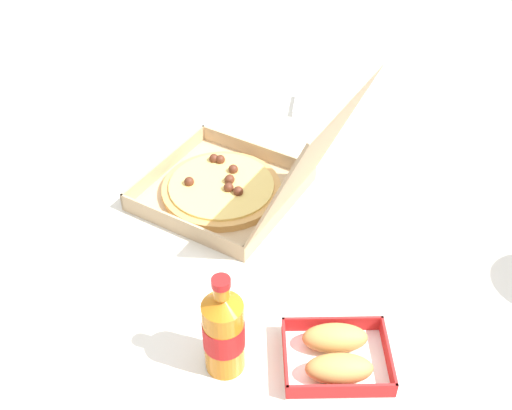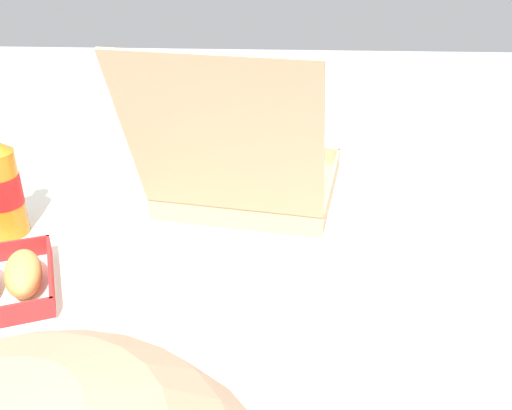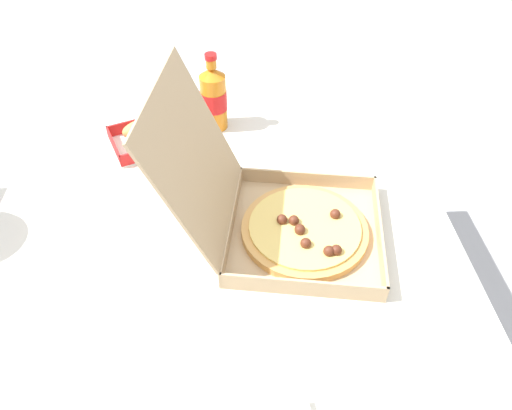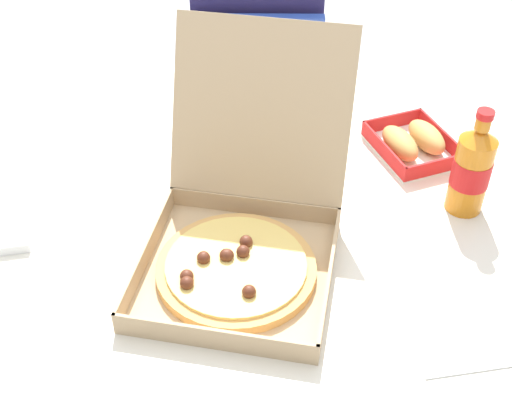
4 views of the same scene
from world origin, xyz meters
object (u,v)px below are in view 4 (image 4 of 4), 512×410
Objects in this scene: chair at (257,105)px; napkin_pile at (1,233)px; bread_side_box at (413,142)px; cola_bottle at (472,170)px; diner_person at (257,35)px; paper_menu at (471,333)px; pizza_box_open at (241,239)px.

chair reaches higher than napkin_pile.
bread_side_box is 1.04× the size of cola_bottle.
bread_side_box is at bearing 111.22° from cola_bottle.
cola_bottle reaches higher than napkin_pile.
diner_person reaches higher than napkin_pile.
napkin_pile is at bearing -173.18° from cola_bottle.
cola_bottle is at bearing 69.74° from paper_menu.
pizza_box_open is 0.46m from napkin_pile.
bread_side_box is 0.87m from napkin_pile.
diner_person is 4.94× the size of bread_side_box.
cola_bottle reaches higher than paper_menu.
chair is 0.75m from bread_side_box.
chair is at bearing 62.69° from napkin_pile.
chair is 3.71× the size of cola_bottle.
chair is 7.55× the size of napkin_pile.
chair is 0.96m from cola_bottle.
napkin_pile is (-0.81, -0.30, -0.02)m from bread_side_box.
cola_bottle reaches higher than bread_side_box.
pizza_box_open is at bearing -5.98° from napkin_pile.
diner_person reaches higher than paper_menu.
bread_side_box is at bearing 43.66° from pizza_box_open.
diner_person reaches higher than bread_side_box.
bread_side_box is (0.35, -0.60, 0.28)m from chair.
paper_menu is (0.38, -1.10, 0.26)m from chair.
cola_bottle is at bearing 6.82° from napkin_pile.
chair is 3.57× the size of bread_side_box.
cola_bottle is 0.90m from napkin_pile.
paper_menu is (0.38, -1.16, 0.05)m from diner_person.
paper_menu is at bearing -72.01° from diner_person.
diner_person is 1.00m from pizza_box_open.
pizza_box_open is 2.46× the size of paper_menu.
napkin_pile is at bearing 154.71° from paper_menu.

